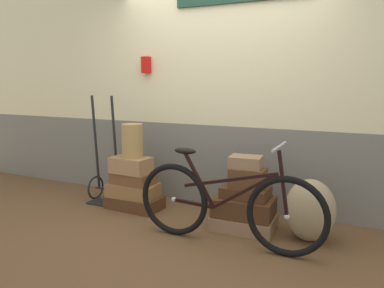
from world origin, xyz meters
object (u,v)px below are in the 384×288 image
at_px(bicycle, 226,205).
at_px(suitcase_7, 248,178).
at_px(burlap_sack, 310,210).
at_px(suitcase_4, 244,222).
at_px(luggage_trolley, 106,177).
at_px(suitcase_0, 134,202).
at_px(suitcase_8, 246,162).
at_px(suitcase_1, 133,190).
at_px(suitcase_2, 133,178).
at_px(suitcase_6, 246,192).
at_px(wicker_basket, 132,141).
at_px(suitcase_3, 131,165).
at_px(suitcase_5, 244,206).

bearing_deg(bicycle, suitcase_7, 82.34).
relative_size(burlap_sack, bicycle, 0.33).
relative_size(suitcase_4, luggage_trolley, 0.47).
bearing_deg(burlap_sack, suitcase_0, 178.58).
relative_size(suitcase_7, burlap_sack, 0.59).
bearing_deg(luggage_trolley, suitcase_8, -2.17).
distance_m(suitcase_7, bicycle, 0.48).
bearing_deg(burlap_sack, suitcase_1, 178.70).
height_order(suitcase_2, burlap_sack, burlap_sack).
xyz_separation_m(suitcase_6, burlap_sack, (0.63, -0.03, -0.09)).
xyz_separation_m(suitcase_1, wicker_basket, (0.01, -0.00, 0.59)).
distance_m(suitcase_0, suitcase_4, 1.35).
bearing_deg(suitcase_3, suitcase_4, 3.16).
bearing_deg(bicycle, suitcase_2, 160.34).
xyz_separation_m(suitcase_3, suitcase_7, (1.40, -0.01, 0.01)).
bearing_deg(suitcase_0, suitcase_4, 1.27).
relative_size(suitcase_0, suitcase_3, 1.42).
height_order(suitcase_1, suitcase_2, suitcase_2).
bearing_deg(suitcase_6, wicker_basket, -179.82).
distance_m(suitcase_1, suitcase_8, 1.43).
xyz_separation_m(suitcase_6, suitcase_7, (0.02, -0.00, 0.15)).
distance_m(suitcase_0, suitcase_1, 0.15).
xyz_separation_m(suitcase_7, burlap_sack, (0.61, -0.02, -0.24)).
height_order(suitcase_4, bicycle, bicycle).
relative_size(suitcase_4, suitcase_8, 1.98).
height_order(suitcase_3, burlap_sack, suitcase_3).
bearing_deg(suitcase_1, bicycle, -22.50).
bearing_deg(suitcase_0, suitcase_5, 1.60).
bearing_deg(suitcase_6, suitcase_8, 118.99).
relative_size(suitcase_0, luggage_trolley, 0.49).
relative_size(suitcase_1, wicker_basket, 1.48).
distance_m(suitcase_1, suitcase_4, 1.37).
xyz_separation_m(suitcase_7, wicker_basket, (-1.38, 0.02, 0.28)).
bearing_deg(wicker_basket, burlap_sack, -1.17).
relative_size(suitcase_2, suitcase_6, 1.07).
height_order(suitcase_4, luggage_trolley, luggage_trolley).
bearing_deg(suitcase_1, luggage_trolley, 167.52).
relative_size(suitcase_2, wicker_basket, 1.28).
bearing_deg(suitcase_2, burlap_sack, 4.01).
distance_m(suitcase_5, suitcase_8, 0.46).
relative_size(suitcase_5, suitcase_7, 1.70).
height_order(suitcase_6, suitcase_7, suitcase_7).
relative_size(suitcase_4, suitcase_5, 1.05).
height_order(suitcase_4, wicker_basket, wicker_basket).
distance_m(suitcase_3, suitcase_7, 1.40).
bearing_deg(suitcase_7, suitcase_4, -170.45).
relative_size(suitcase_0, suitcase_1, 1.12).
bearing_deg(bicycle, suitcase_5, 86.44).
bearing_deg(suitcase_7, suitcase_6, 169.79).
height_order(suitcase_1, suitcase_4, suitcase_1).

